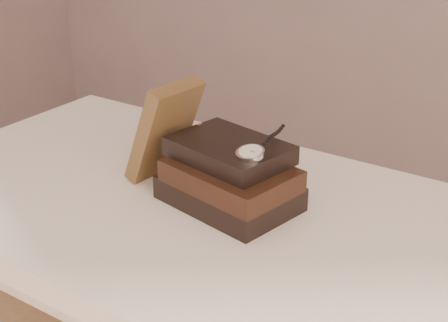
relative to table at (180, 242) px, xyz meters
The scene contains 5 objects.
table is the anchor object (origin of this frame).
book_stack 0.17m from the table, 12.70° to the left, with size 0.24×0.19×0.11m.
journal 0.20m from the table, 144.69° to the left, with size 0.03×0.11×0.18m, color #412E19.
pocket_watch 0.25m from the table, ahead, with size 0.05×0.15×0.02m.
eyeglasses 0.19m from the table, 74.58° to the left, with size 0.11×0.12×0.04m.
Camera 1 is at (0.61, -0.42, 1.26)m, focal length 52.52 mm.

